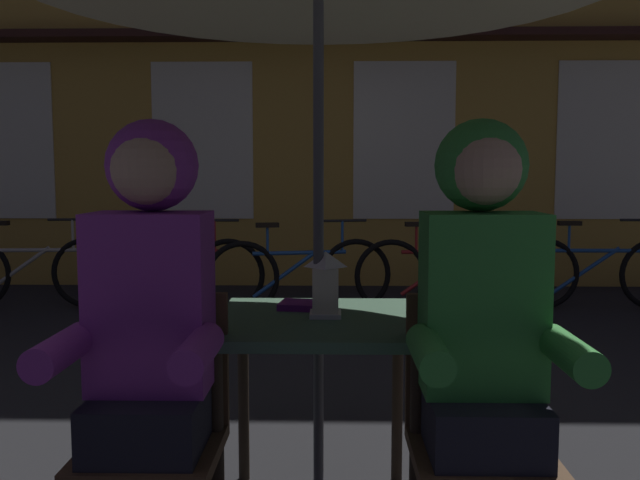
{
  "coord_description": "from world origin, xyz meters",
  "views": [
    {
      "loc": [
        0.05,
        -2.33,
        1.24
      ],
      "look_at": [
        0.0,
        0.27,
        0.99
      ],
      "focal_mm": 37.86,
      "sensor_mm": 36.0,
      "label": 1
    }
  ],
  "objects_px": {
    "bicycle_third": "(299,275)",
    "book": "(307,305)",
    "lantern": "(326,282)",
    "cafe_table": "(318,345)",
    "bicycle_fourth": "(447,274)",
    "chair_left": "(157,424)",
    "person_right_hooded": "(483,312)",
    "bicycle_fifth": "(599,272)",
    "person_left_hooded": "(149,311)",
    "chair_right": "(476,426)",
    "bicycle_second": "(172,273)",
    "bicycle_nearest": "(31,271)"
  },
  "relations": [
    {
      "from": "bicycle_third",
      "to": "book",
      "type": "bearing_deg",
      "value": -86.62
    },
    {
      "from": "lantern",
      "to": "cafe_table",
      "type": "bearing_deg",
      "value": -157.83
    },
    {
      "from": "bicycle_fourth",
      "to": "lantern",
      "type": "bearing_deg",
      "value": -105.88
    },
    {
      "from": "cafe_table",
      "to": "chair_left",
      "type": "relative_size",
      "value": 0.85
    },
    {
      "from": "person_right_hooded",
      "to": "bicycle_fifth",
      "type": "height_order",
      "value": "person_right_hooded"
    },
    {
      "from": "cafe_table",
      "to": "person_right_hooded",
      "type": "bearing_deg",
      "value": -41.57
    },
    {
      "from": "lantern",
      "to": "person_left_hooded",
      "type": "height_order",
      "value": "person_left_hooded"
    },
    {
      "from": "bicycle_fourth",
      "to": "bicycle_third",
      "type": "bearing_deg",
      "value": -175.85
    },
    {
      "from": "chair_left",
      "to": "chair_right",
      "type": "xyz_separation_m",
      "value": [
        0.96,
        0.0,
        0.0
      ]
    },
    {
      "from": "cafe_table",
      "to": "chair_left",
      "type": "distance_m",
      "value": 0.62
    },
    {
      "from": "lantern",
      "to": "chair_left",
      "type": "relative_size",
      "value": 0.27
    },
    {
      "from": "bicycle_second",
      "to": "bicycle_third",
      "type": "bearing_deg",
      "value": -4.96
    },
    {
      "from": "lantern",
      "to": "bicycle_second",
      "type": "bearing_deg",
      "value": 111.22
    },
    {
      "from": "bicycle_nearest",
      "to": "bicycle_fourth",
      "type": "height_order",
      "value": "same"
    },
    {
      "from": "cafe_table",
      "to": "person_left_hooded",
      "type": "bearing_deg",
      "value": -138.43
    },
    {
      "from": "bicycle_second",
      "to": "cafe_table",
      "type": "bearing_deg",
      "value": -69.16
    },
    {
      "from": "bicycle_second",
      "to": "book",
      "type": "distance_m",
      "value": 3.83
    },
    {
      "from": "chair_right",
      "to": "bicycle_second",
      "type": "height_order",
      "value": "chair_right"
    },
    {
      "from": "cafe_table",
      "to": "chair_right",
      "type": "xyz_separation_m",
      "value": [
        0.48,
        -0.37,
        -0.15
      ]
    },
    {
      "from": "bicycle_nearest",
      "to": "bicycle_fourth",
      "type": "relative_size",
      "value": 1.0
    },
    {
      "from": "lantern",
      "to": "chair_left",
      "type": "distance_m",
      "value": 0.73
    },
    {
      "from": "cafe_table",
      "to": "chair_right",
      "type": "relative_size",
      "value": 0.85
    },
    {
      "from": "cafe_table",
      "to": "bicycle_third",
      "type": "xyz_separation_m",
      "value": [
        -0.25,
        3.61,
        -0.29
      ]
    },
    {
      "from": "bicycle_fourth",
      "to": "book",
      "type": "height_order",
      "value": "bicycle_fourth"
    },
    {
      "from": "person_left_hooded",
      "to": "person_right_hooded",
      "type": "height_order",
      "value": "same"
    },
    {
      "from": "person_right_hooded",
      "to": "bicycle_fourth",
      "type": "height_order",
      "value": "person_right_hooded"
    },
    {
      "from": "cafe_table",
      "to": "book",
      "type": "xyz_separation_m",
      "value": [
        -0.05,
        0.15,
        0.11
      ]
    },
    {
      "from": "lantern",
      "to": "bicycle_second",
      "type": "distance_m",
      "value": 4.0
    },
    {
      "from": "cafe_table",
      "to": "bicycle_fifth",
      "type": "distance_m",
      "value": 4.57
    },
    {
      "from": "chair_left",
      "to": "person_right_hooded",
      "type": "distance_m",
      "value": 1.03
    },
    {
      "from": "person_right_hooded",
      "to": "person_left_hooded",
      "type": "bearing_deg",
      "value": 180.0
    },
    {
      "from": "bicycle_fifth",
      "to": "bicycle_third",
      "type": "bearing_deg",
      "value": -175.45
    },
    {
      "from": "bicycle_fourth",
      "to": "bicycle_nearest",
      "type": "bearing_deg",
      "value": 179.14
    },
    {
      "from": "lantern",
      "to": "bicycle_second",
      "type": "relative_size",
      "value": 0.14
    },
    {
      "from": "person_left_hooded",
      "to": "person_right_hooded",
      "type": "distance_m",
      "value": 0.96
    },
    {
      "from": "bicycle_fourth",
      "to": "person_left_hooded",
      "type": "bearing_deg",
      "value": -110.64
    },
    {
      "from": "chair_right",
      "to": "bicycle_fifth",
      "type": "bearing_deg",
      "value": 64.48
    },
    {
      "from": "bicycle_nearest",
      "to": "book",
      "type": "xyz_separation_m",
      "value": [
        2.69,
        -3.61,
        0.41
      ]
    },
    {
      "from": "person_left_hooded",
      "to": "cafe_table",
      "type": "bearing_deg",
      "value": 41.57
    },
    {
      "from": "bicycle_third",
      "to": "book",
      "type": "xyz_separation_m",
      "value": [
        0.2,
        -3.46,
        0.41
      ]
    },
    {
      "from": "chair_left",
      "to": "bicycle_third",
      "type": "relative_size",
      "value": 0.53
    },
    {
      "from": "lantern",
      "to": "book",
      "type": "distance_m",
      "value": 0.19
    },
    {
      "from": "bicycle_third",
      "to": "bicycle_fourth",
      "type": "bearing_deg",
      "value": 4.15
    },
    {
      "from": "chair_left",
      "to": "bicycle_second",
      "type": "relative_size",
      "value": 0.52
    },
    {
      "from": "chair_left",
      "to": "bicycle_second",
      "type": "height_order",
      "value": "chair_left"
    },
    {
      "from": "cafe_table",
      "to": "bicycle_second",
      "type": "xyz_separation_m",
      "value": [
        -1.41,
        3.71,
        -0.29
      ]
    },
    {
      "from": "lantern",
      "to": "person_right_hooded",
      "type": "distance_m",
      "value": 0.63
    },
    {
      "from": "person_right_hooded",
      "to": "bicycle_third",
      "type": "bearing_deg",
      "value": 100.27
    },
    {
      "from": "bicycle_second",
      "to": "bicycle_fourth",
      "type": "bearing_deg",
      "value": -0.1
    },
    {
      "from": "chair_left",
      "to": "bicycle_fifth",
      "type": "distance_m",
      "value": 5.14
    }
  ]
}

